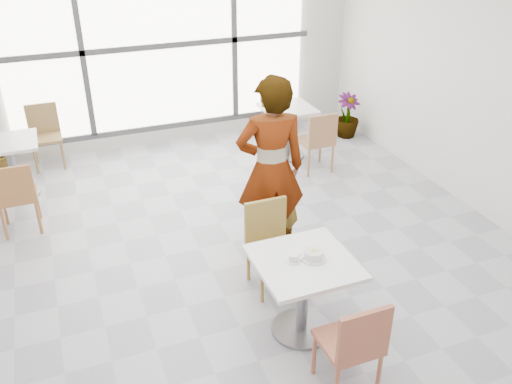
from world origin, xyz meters
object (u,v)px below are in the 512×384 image
object	(u,v)px
oatmeal_bowl	(314,254)
bg_chair_right_far	(276,104)
bg_chair_right_near	(318,138)
person	(271,169)
bg_table_left	(11,161)
chair_near	(355,342)
bg_chair_left_far	(45,131)
main_table	(303,283)
bg_table_right	(287,125)
chair_far	(270,239)
plant_right	(347,116)
coffee_cup	(294,258)
bg_chair_left_near	(16,194)

from	to	relation	value
oatmeal_bowl	bg_chair_right_far	bearing A→B (deg)	70.72
oatmeal_bowl	bg_chair_right_near	distance (m)	3.17
person	bg_table_left	distance (m)	3.45
chair_near	bg_chair_left_far	bearing A→B (deg)	-69.41
main_table	bg_table_right	size ratio (longest dim) A/B	1.07
bg_chair_left_far	bg_chair_right_far	xyz separation A→B (m)	(3.45, -0.11, 0.00)
bg_table_right	bg_chair_left_far	xyz separation A→B (m)	(-3.27, 0.97, 0.01)
chair_near	oatmeal_bowl	bearing A→B (deg)	-91.77
main_table	bg_chair_right_far	distance (m)	4.57
chair_far	bg_chair_left_far	world-z (taller)	same
chair_far	bg_table_left	size ratio (longest dim) A/B	1.16
bg_chair_left_far	chair_far	bearing A→B (deg)	-62.79
bg_chair_right_far	plant_right	xyz separation A→B (m)	(1.01, -0.52, -0.15)
chair_near	bg_chair_right_near	distance (m)	3.83
person	bg_chair_right_far	distance (m)	3.36
person	bg_chair_right_near	bearing A→B (deg)	-122.90
oatmeal_bowl	bg_table_right	distance (m)	3.68
chair_near	bg_table_right	world-z (taller)	chair_near
chair_far	bg_chair_right_near	xyz separation A→B (m)	(1.56, 2.03, 0.00)
bg_table_right	oatmeal_bowl	bearing A→B (deg)	-111.04
chair_near	coffee_cup	distance (m)	0.83
person	bg_table_right	bearing A→B (deg)	-109.93
bg_chair_left_far	main_table	bearing A→B (deg)	-66.93
main_table	oatmeal_bowl	distance (m)	0.28
bg_chair_left_near	bg_chair_right_near	bearing A→B (deg)	-177.18
chair_far	coffee_cup	distance (m)	0.78
bg_chair_left_far	bg_chair_right_near	world-z (taller)	same
bg_chair_right_near	coffee_cup	bearing A→B (deg)	59.00
bg_chair_left_far	bg_chair_left_near	bearing A→B (deg)	-101.79
person	coffee_cup	bearing A→B (deg)	84.39
chair_near	person	world-z (taller)	person
person	bg_table_right	distance (m)	2.51
person	oatmeal_bowl	bearing A→B (deg)	92.07
bg_chair_left_near	person	bearing A→B (deg)	151.63
bg_table_left	bg_chair_left_near	distance (m)	0.97
bg_table_left	bg_chair_right_far	xyz separation A→B (m)	(3.89, 0.73, 0.01)
chair_far	bg_chair_left_far	bearing A→B (deg)	117.21
oatmeal_bowl	bg_chair_right_near	xyz separation A→B (m)	(1.49, 2.78, -0.29)
plant_right	bg_table_left	bearing A→B (deg)	-177.54
main_table	bg_table_left	distance (m)	4.24
bg_chair_left_far	bg_table_left	bearing A→B (deg)	-117.31
bg_chair_left_near	bg_chair_right_near	world-z (taller)	same
chair_far	bg_chair_left_near	size ratio (longest dim) A/B	1.00
coffee_cup	bg_chair_left_far	bearing A→B (deg)	112.21
person	bg_chair_left_far	bearing A→B (deg)	-47.72
main_table	bg_table_right	distance (m)	3.69
chair_far	bg_chair_right_near	world-z (taller)	same
bg_table_left	bg_table_right	distance (m)	3.70
chair_near	person	bearing A→B (deg)	-94.74
bg_chair_left_far	bg_chair_right_far	distance (m)	3.46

